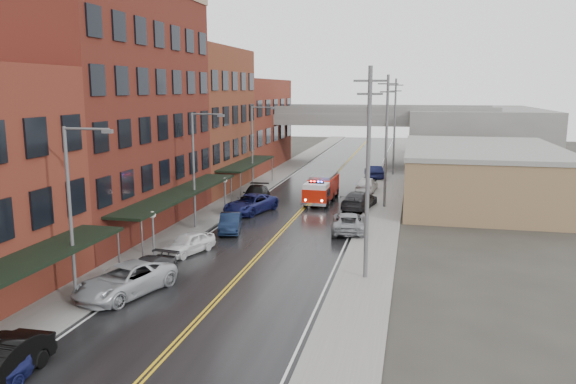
# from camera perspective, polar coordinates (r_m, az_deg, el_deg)

# --- Properties ---
(road) EXTENTS (11.00, 160.00, 0.02)m
(road) POSITION_cam_1_polar(r_m,az_deg,el_deg) (48.20, 0.84, -2.45)
(road) COLOR black
(road) RESTS_ON ground
(sidewalk_left) EXTENTS (3.00, 160.00, 0.15)m
(sidewalk_left) POSITION_cam_1_polar(r_m,az_deg,el_deg) (50.16, -7.36, -1.95)
(sidewalk_left) COLOR slate
(sidewalk_left) RESTS_ON ground
(sidewalk_right) EXTENTS (3.00, 160.00, 0.15)m
(sidewalk_right) POSITION_cam_1_polar(r_m,az_deg,el_deg) (47.27, 9.54, -2.78)
(sidewalk_right) COLOR slate
(sidewalk_right) RESTS_ON ground
(curb_left) EXTENTS (0.30, 160.00, 0.15)m
(curb_left) POSITION_cam_1_polar(r_m,az_deg,el_deg) (49.63, -5.56, -2.05)
(curb_left) COLOR gray
(curb_left) RESTS_ON ground
(curb_right) EXTENTS (0.30, 160.00, 0.15)m
(curb_right) POSITION_cam_1_polar(r_m,az_deg,el_deg) (47.38, 7.54, -2.69)
(curb_right) COLOR gray
(curb_right) RESTS_ON ground
(brick_building_b) EXTENTS (9.00, 20.00, 18.00)m
(brick_building_b) POSITION_cam_1_polar(r_m,az_deg,el_deg) (45.27, -17.93, 7.70)
(brick_building_b) COLOR #5D2118
(brick_building_b) RESTS_ON ground
(brick_building_c) EXTENTS (9.00, 15.00, 15.00)m
(brick_building_c) POSITION_cam_1_polar(r_m,az_deg,el_deg) (61.05, -9.47, 7.24)
(brick_building_c) COLOR brown
(brick_building_c) RESTS_ON ground
(brick_building_far) EXTENTS (9.00, 20.00, 12.00)m
(brick_building_far) POSITION_cam_1_polar(r_m,az_deg,el_deg) (77.61, -4.56, 6.90)
(brick_building_far) COLOR maroon
(brick_building_far) RESTS_ON ground
(tan_building) EXTENTS (14.00, 22.00, 5.00)m
(tan_building) POSITION_cam_1_polar(r_m,az_deg,el_deg) (56.95, 18.97, 1.53)
(tan_building) COLOR olive
(tan_building) RESTS_ON ground
(right_far_block) EXTENTS (18.00, 30.00, 8.00)m
(right_far_block) POSITION_cam_1_polar(r_m,az_deg,el_deg) (86.66, 18.27, 5.45)
(right_far_block) COLOR slate
(right_far_block) RESTS_ON ground
(awning_0) EXTENTS (2.60, 16.00, 3.09)m
(awning_0) POSITION_cam_1_polar(r_m,az_deg,el_deg) (27.45, -26.89, -7.21)
(awning_0) COLOR black
(awning_0) RESTS_ON ground
(awning_1) EXTENTS (2.60, 18.00, 3.09)m
(awning_1) POSITION_cam_1_polar(r_m,az_deg,el_deg) (43.29, -10.84, -0.10)
(awning_1) COLOR black
(awning_1) RESTS_ON ground
(awning_2) EXTENTS (2.60, 13.00, 3.09)m
(awning_2) POSITION_cam_1_polar(r_m,az_deg,el_deg) (59.54, -4.14, 2.91)
(awning_2) COLOR black
(awning_2) RESTS_ON ground
(globe_lamp_1) EXTENTS (0.44, 0.44, 3.12)m
(globe_lamp_1) POSITION_cam_1_polar(r_m,az_deg,el_deg) (36.77, -13.57, -3.16)
(globe_lamp_1) COLOR #59595B
(globe_lamp_1) RESTS_ON ground
(globe_lamp_2) EXTENTS (0.44, 0.44, 3.12)m
(globe_lamp_2) POSITION_cam_1_polar(r_m,az_deg,el_deg) (49.43, -6.44, 0.53)
(globe_lamp_2) COLOR #59595B
(globe_lamp_2) RESTS_ON ground
(street_lamp_0) EXTENTS (2.64, 0.22, 9.00)m
(street_lamp_0) POSITION_cam_1_polar(r_m,az_deg,el_deg) (29.47, -20.92, -1.19)
(street_lamp_0) COLOR #59595B
(street_lamp_0) RESTS_ON ground
(street_lamp_1) EXTENTS (2.64, 0.22, 9.00)m
(street_lamp_1) POSITION_cam_1_polar(r_m,az_deg,el_deg) (43.50, -9.28, 2.93)
(street_lamp_1) COLOR #59595B
(street_lamp_1) RESTS_ON ground
(street_lamp_2) EXTENTS (2.64, 0.22, 9.00)m
(street_lamp_2) POSITION_cam_1_polar(r_m,az_deg,el_deg) (58.54, -3.43, 4.96)
(street_lamp_2) COLOR #59595B
(street_lamp_2) RESTS_ON ground
(utility_pole_0) EXTENTS (1.80, 0.24, 12.00)m
(utility_pole_0) POSITION_cam_1_polar(r_m,az_deg,el_deg) (31.40, 8.12, 2.16)
(utility_pole_0) COLOR #59595B
(utility_pole_0) RESTS_ON ground
(utility_pole_1) EXTENTS (1.80, 0.24, 12.00)m
(utility_pole_1) POSITION_cam_1_polar(r_m,az_deg,el_deg) (51.24, 9.96, 5.29)
(utility_pole_1) COLOR #59595B
(utility_pole_1) RESTS_ON ground
(utility_pole_2) EXTENTS (1.80, 0.24, 12.00)m
(utility_pole_2) POSITION_cam_1_polar(r_m,az_deg,el_deg) (71.17, 10.78, 6.67)
(utility_pole_2) COLOR #59595B
(utility_pole_2) RESTS_ON ground
(overpass) EXTENTS (40.00, 10.00, 7.50)m
(overpass) POSITION_cam_1_polar(r_m,az_deg,el_deg) (78.72, 5.68, 6.92)
(overpass) COLOR slate
(overpass) RESTS_ON ground
(fire_truck) EXTENTS (3.06, 7.16, 2.58)m
(fire_truck) POSITION_cam_1_polar(r_m,az_deg,el_deg) (53.94, 3.41, 0.43)
(fire_truck) COLOR #BA1908
(fire_truck) RESTS_ON ground
(parked_car_left_2) EXTENTS (4.29, 6.38, 1.63)m
(parked_car_left_2) POSITION_cam_1_polar(r_m,az_deg,el_deg) (31.23, -16.22, -8.59)
(parked_car_left_2) COLOR #AFB3B8
(parked_car_left_2) RESTS_ON ground
(parked_car_left_3) EXTENTS (2.57, 5.15, 1.44)m
(parked_car_left_3) POSITION_cam_1_polar(r_m,az_deg,el_deg) (32.42, -14.41, -7.97)
(parked_car_left_3) COLOR #2A2A2D
(parked_car_left_3) RESTS_ON ground
(parked_car_left_4) EXTENTS (2.95, 4.43, 1.40)m
(parked_car_left_4) POSITION_cam_1_polar(r_m,az_deg,el_deg) (37.89, -10.08, -5.14)
(parked_car_left_4) COLOR white
(parked_car_left_4) RESTS_ON ground
(parked_car_left_5) EXTENTS (2.46, 4.52, 1.41)m
(parked_car_left_5) POSITION_cam_1_polar(r_m,az_deg,el_deg) (43.07, -5.88, -3.12)
(parked_car_left_5) COLOR #0D1931
(parked_car_left_5) RESTS_ON ground
(parked_car_left_6) EXTENTS (4.30, 6.35, 1.61)m
(parked_car_left_6) POSITION_cam_1_polar(r_m,az_deg,el_deg) (49.45, -3.82, -1.20)
(parked_car_left_6) COLOR #161B54
(parked_car_left_6) RESTS_ON ground
(parked_car_left_7) EXTENTS (2.79, 5.65, 1.58)m
(parked_car_left_7) POSITION_cam_1_polar(r_m,az_deg,el_deg) (53.79, -3.33, -0.26)
(parked_car_left_7) COLOR black
(parked_car_left_7) RESTS_ON ground
(parked_car_right_0) EXTENTS (3.05, 5.61, 1.49)m
(parked_car_right_0) POSITION_cam_1_polar(r_m,az_deg,el_deg) (43.06, 6.17, -3.08)
(parked_car_right_0) COLOR gray
(parked_car_right_0) RESTS_ON ground
(parked_car_right_1) EXTENTS (3.19, 6.00, 1.66)m
(parked_car_right_1) POSITION_cam_1_polar(r_m,az_deg,el_deg) (51.38, 7.24, -0.80)
(parked_car_right_1) COLOR #28282B
(parked_car_right_1) RESTS_ON ground
(parked_car_right_2) EXTENTS (2.25, 4.93, 1.64)m
(parked_car_right_2) POSITION_cam_1_polar(r_m,az_deg,el_deg) (59.70, 8.00, 0.75)
(parked_car_right_2) COLOR white
(parked_car_right_2) RESTS_ON ground
(parked_car_right_3) EXTENTS (2.75, 5.11, 1.60)m
(parked_car_right_3) POSITION_cam_1_polar(r_m,az_deg,el_deg) (69.07, 8.71, 2.03)
(parked_car_right_3) COLOR #0E1133
(parked_car_right_3) RESTS_ON ground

